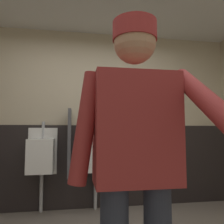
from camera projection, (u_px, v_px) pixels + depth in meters
The scene contains 7 objects.
wall_back at pixel (92, 118), 3.41m from camera, with size 4.93×0.12×2.62m, color beige.
wainscot_band_back at pixel (92, 166), 3.28m from camera, with size 4.33×0.03×1.19m, color black.
urinal_left at pixel (41, 155), 3.04m from camera, with size 0.40×0.34×1.24m.
urinal_middle at pixel (96, 154), 3.16m from camera, with size 0.40×0.34×1.24m.
privacy_divider_panel at pixel (69, 142), 3.04m from camera, with size 0.04×0.40×0.90m, color #4C4C51.
person at pixel (136, 153), 1.12m from camera, with size 0.64×0.60×1.68m.
soap_dispenser at pixel (150, 114), 3.46m from camera, with size 0.10×0.07×0.18m, color silver.
Camera 1 is at (-0.26, -1.63, 1.10)m, focal length 35.83 mm.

